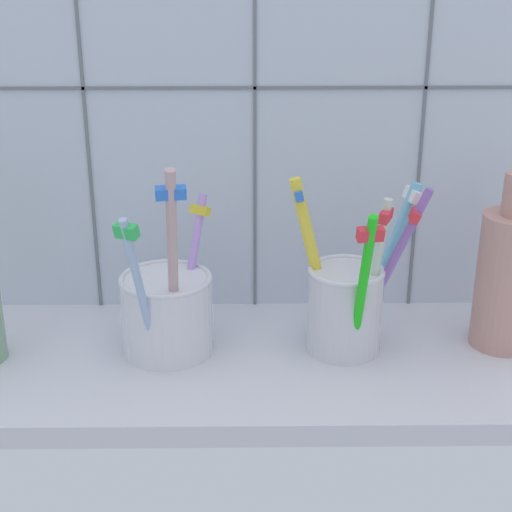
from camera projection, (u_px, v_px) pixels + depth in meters
The scene contains 5 objects.
counter_slab at pixel (256, 366), 71.90cm from camera, with size 64.00×22.00×2.00cm, color silver.
tile_wall_back at pixel (255, 106), 74.82cm from camera, with size 64.00×2.20×45.00cm.
toothbrush_cup_left at pixel (167, 309), 71.09cm from camera, with size 8.41×11.27×18.74cm.
toothbrush_cup_right at pixel (348, 301), 71.05cm from camera, with size 12.31×9.76×16.33cm.
ceramic_vase at pixel (508, 276), 71.19cm from camera, with size 5.75×5.75×16.61cm.
Camera 1 is at (-0.75, -62.66, 37.67)cm, focal length 55.06 mm.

